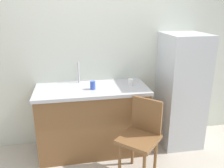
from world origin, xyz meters
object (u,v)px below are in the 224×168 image
object	(u,v)px
refrigerator	(181,91)
chair	(141,135)
cup_white	(130,82)
cup_blue	(93,85)

from	to	relation	value
refrigerator	chair	distance (m)	0.97
chair	refrigerator	bearing A→B (deg)	81.73
refrigerator	cup_white	world-z (taller)	refrigerator
cup_white	chair	bearing A→B (deg)	-91.30
refrigerator	cup_blue	size ratio (longest dim) A/B	15.22
refrigerator	cup_blue	bearing A→B (deg)	-177.16
refrigerator	cup_blue	xyz separation A→B (m)	(-1.21, -0.06, 0.17)
chair	cup_blue	distance (m)	0.83
refrigerator	chair	xyz separation A→B (m)	(-0.73, -0.57, -0.27)
refrigerator	chair	world-z (taller)	refrigerator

